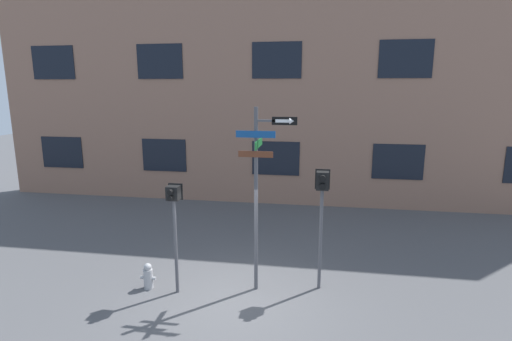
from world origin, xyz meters
name	(u,v)px	position (x,y,z in m)	size (l,w,h in m)	color
ground_plane	(235,303)	(0.00, 0.00, 0.00)	(60.00, 60.00, 0.00)	#515154
building_facade	(278,61)	(0.00, 8.23, 5.82)	(24.00, 0.63, 11.64)	#936B56
street_sign_pole	(259,183)	(0.44, 0.72, 2.64)	(1.36, 0.98, 4.38)	#4C4C51
pedestrian_signal_left	(174,211)	(-1.46, 0.26, 2.02)	(0.34, 0.40, 2.64)	#4C4C51
pedestrian_signal_right	(322,198)	(1.87, 1.00, 2.28)	(0.34, 0.40, 2.93)	#4C4C51
fire_hydrant	(148,276)	(-2.23, 0.34, 0.31)	(0.38, 0.22, 0.64)	#A5A5A8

